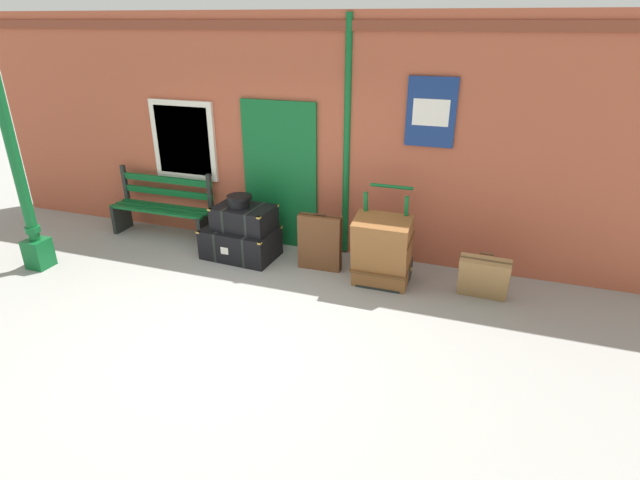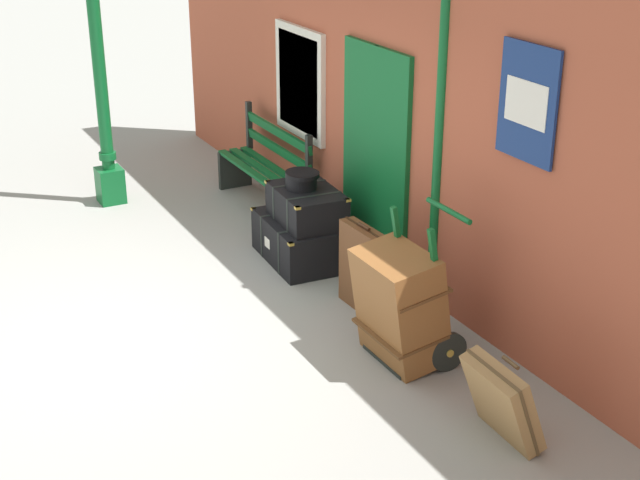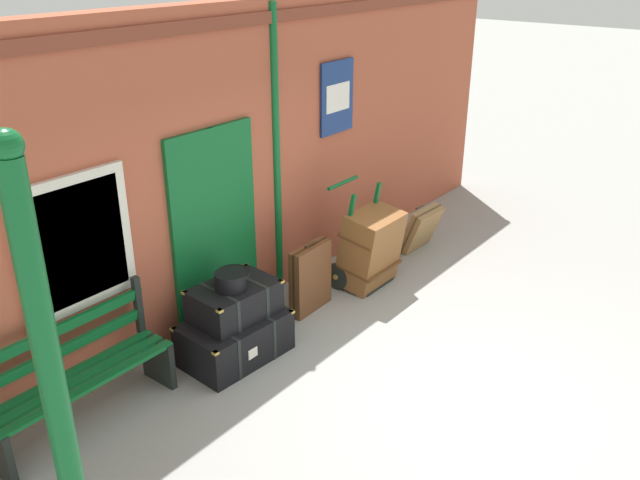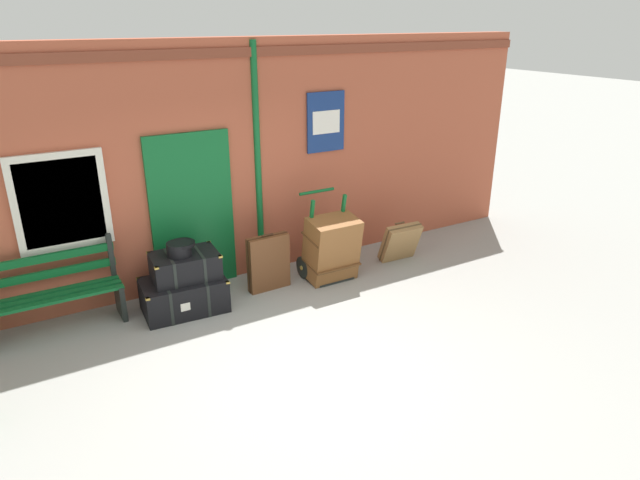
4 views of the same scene
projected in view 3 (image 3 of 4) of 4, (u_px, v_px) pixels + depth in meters
ground_plane at (440, 391)px, 6.03m from camera, size 60.00×60.00×0.00m
brick_facade at (224, 167)px, 6.83m from camera, size 10.40×0.35×3.20m
lamp_post at (67, 456)px, 3.67m from camera, size 0.28×0.28×2.95m
platform_bench at (78, 377)px, 5.47m from camera, size 1.60×0.43×1.01m
steamer_trunk_base at (235, 338)px, 6.45m from camera, size 1.05×0.71×0.43m
steamer_trunk_middle at (234, 301)px, 6.36m from camera, size 0.85×0.61×0.33m
round_hatbox at (231, 279)px, 6.21m from camera, size 0.35×0.31×0.17m
porters_trolley at (358, 260)px, 7.90m from camera, size 0.71×0.58×1.20m
large_brown_trunk at (370, 248)px, 7.72m from camera, size 0.70×0.57×0.94m
suitcase_cream at (421, 229)px, 8.69m from camera, size 0.59×0.37×0.60m
suitcase_tan at (310, 278)px, 7.23m from camera, size 0.59×0.16×0.80m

